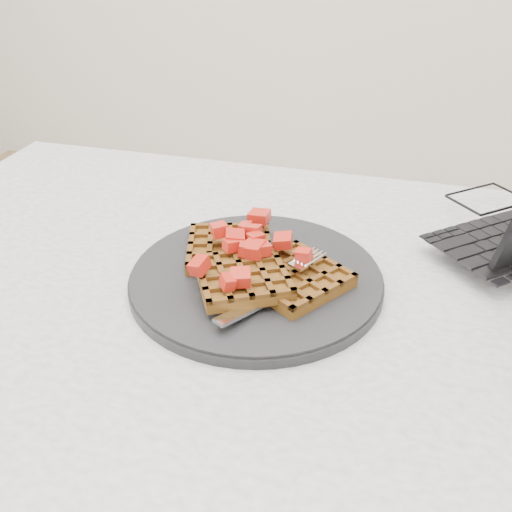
% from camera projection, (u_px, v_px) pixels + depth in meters
% --- Properties ---
extents(table, '(1.20, 0.80, 0.75)m').
position_uv_depth(table, '(281.00, 373.00, 0.73)').
color(table, silver).
rests_on(table, ground).
extents(plate, '(0.31, 0.31, 0.02)m').
position_uv_depth(plate, '(256.00, 278.00, 0.70)').
color(plate, black).
rests_on(plate, table).
extents(waffles, '(0.23, 0.21, 0.03)m').
position_uv_depth(waffles, '(255.00, 267.00, 0.69)').
color(waffles, brown).
rests_on(waffles, plate).
extents(strawberry_pile, '(0.15, 0.15, 0.02)m').
position_uv_depth(strawberry_pile, '(256.00, 246.00, 0.68)').
color(strawberry_pile, '#A30E07').
rests_on(strawberry_pile, waffles).
extents(fork, '(0.11, 0.17, 0.02)m').
position_uv_depth(fork, '(280.00, 289.00, 0.66)').
color(fork, silver).
rests_on(fork, plate).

